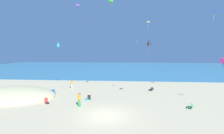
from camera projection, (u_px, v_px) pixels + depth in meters
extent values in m
plane|color=#C6B58C|center=(113.00, 91.00, 25.02)|extent=(120.00, 120.00, 0.00)
cube|color=teal|center=(120.00, 67.00, 62.86)|extent=(120.00, 60.00, 0.05)
ellipsoid|color=#C1B787|center=(14.00, 97.00, 21.28)|extent=(11.20, 7.84, 2.74)
cube|color=#2D9956|center=(190.00, 107.00, 16.97)|extent=(0.66, 0.68, 0.03)
cube|color=#2D9956|center=(192.00, 106.00, 16.80)|extent=(0.46, 0.54, 0.44)
cylinder|color=#B7B7BC|center=(188.00, 108.00, 16.86)|extent=(0.02, 0.02, 0.17)
cylinder|color=#B7B7BC|center=(189.00, 107.00, 17.26)|extent=(0.02, 0.02, 0.17)
cube|color=black|center=(151.00, 89.00, 24.93)|extent=(0.76, 0.76, 0.03)
cube|color=black|center=(152.00, 89.00, 24.71)|extent=(0.55, 0.56, 0.38)
cylinder|color=#B7B7BC|center=(149.00, 90.00, 24.86)|extent=(0.02, 0.02, 0.19)
cylinder|color=#B7B7BC|center=(151.00, 90.00, 25.24)|extent=(0.02, 0.02, 0.19)
cube|color=#2370B2|center=(53.00, 93.00, 23.08)|extent=(0.75, 0.75, 0.03)
cube|color=#2370B2|center=(53.00, 91.00, 23.25)|extent=(0.57, 0.58, 0.45)
cylinder|color=#B7B7BC|center=(56.00, 93.00, 23.17)|extent=(0.02, 0.02, 0.15)
cylinder|color=#B7B7BC|center=(52.00, 94.00, 22.78)|extent=(0.02, 0.02, 0.15)
cylinder|color=black|center=(89.00, 97.00, 20.15)|extent=(0.54, 0.54, 0.59)
sphere|color=tan|center=(89.00, 94.00, 20.12)|extent=(0.23, 0.23, 0.23)
cube|color=#19ADB2|center=(87.00, 99.00, 20.04)|extent=(0.52, 0.50, 0.17)
cylinder|color=red|center=(46.00, 101.00, 18.71)|extent=(0.53, 0.53, 0.58)
sphere|color=#A87A5B|center=(46.00, 98.00, 18.68)|extent=(0.23, 0.23, 0.23)
cube|color=black|center=(47.00, 103.00, 18.59)|extent=(0.51, 0.48, 0.17)
cylinder|color=white|center=(72.00, 86.00, 26.20)|extent=(0.13, 0.13, 0.75)
cylinder|color=white|center=(71.00, 86.00, 26.34)|extent=(0.13, 0.13, 0.75)
cylinder|color=orange|center=(72.00, 82.00, 26.21)|extent=(0.42, 0.42, 0.56)
sphere|color=#846047|center=(72.00, 80.00, 26.18)|extent=(0.21, 0.21, 0.21)
cylinder|color=green|center=(79.00, 103.00, 17.54)|extent=(0.14, 0.14, 0.80)
cylinder|color=green|center=(80.00, 103.00, 17.50)|extent=(0.14, 0.14, 0.80)
cylinder|color=orange|center=(79.00, 97.00, 17.46)|extent=(0.37, 0.37, 0.60)
sphere|color=#846047|center=(79.00, 93.00, 17.42)|extent=(0.22, 0.22, 0.22)
cone|color=black|center=(149.00, 43.00, 18.61)|extent=(0.56, 0.55, 0.66)
cylinder|color=purple|center=(149.00, 50.00, 18.69)|extent=(0.13, 0.03, 1.08)
pyramid|color=purple|center=(77.00, 5.00, 29.69)|extent=(0.80, 0.66, 0.44)
cylinder|color=black|center=(77.00, 8.00, 29.80)|extent=(0.03, 0.04, 0.43)
cube|color=#DB3DA8|center=(223.00, 61.00, 17.02)|extent=(0.49, 0.80, 0.85)
cylinder|color=black|center=(223.00, 66.00, 17.07)|extent=(0.06, 0.04, 0.43)
cone|color=#1EADAD|center=(58.00, 44.00, 26.54)|extent=(0.85, 0.82, 0.75)
cylinder|color=white|center=(58.00, 47.00, 26.58)|extent=(0.10, 0.07, 0.42)
cylinder|color=red|center=(112.00, 4.00, 19.15)|extent=(0.05, 0.05, 0.61)
pyramid|color=pink|center=(137.00, 41.00, 37.73)|extent=(0.34, 0.41, 0.20)
cylinder|color=#1EADAD|center=(137.00, 44.00, 37.78)|extent=(0.17, 0.05, 0.76)
pyramid|color=blue|center=(214.00, 11.00, 19.60)|extent=(0.69, 0.60, 0.30)
cylinder|color=#99DB33|center=(214.00, 17.00, 19.65)|extent=(0.05, 0.09, 0.78)
pyramid|color=yellow|center=(148.00, 22.00, 18.45)|extent=(0.43, 0.37, 0.17)
cylinder|color=#1EADAD|center=(148.00, 27.00, 18.52)|extent=(0.04, 0.04, 0.77)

